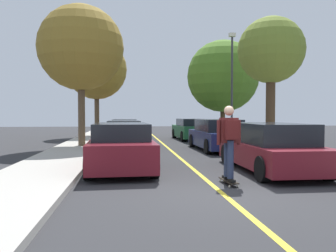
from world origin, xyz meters
name	(u,v)px	position (x,y,z in m)	size (l,w,h in m)	color
ground	(220,191)	(0.00, 0.00, 0.00)	(80.00, 80.00, 0.00)	#2D2D30
sidewalk_left	(10,193)	(-4.28, 0.00, 0.07)	(2.18, 56.00, 0.14)	#ADA89E
center_line	(187,164)	(0.00, 4.00, 0.00)	(0.12, 39.20, 0.01)	gold
parked_car_left_nearest	(121,147)	(-2.14, 3.06, 0.69)	(1.99, 4.20, 1.38)	maroon
parked_car_left_near	(124,134)	(-2.14, 10.13, 0.66)	(1.95, 4.53, 1.32)	#BCAD89
parked_car_left_far	(125,129)	(-2.14, 16.35, 0.66)	(1.97, 4.69, 1.31)	maroon
parked_car_right_nearest	(270,148)	(2.14, 2.37, 0.68)	(1.93, 4.54, 1.39)	maroon
parked_car_right_near	(218,135)	(2.14, 8.23, 0.69)	(1.98, 4.54, 1.41)	navy
parked_car_right_far	(191,129)	(2.14, 14.83, 0.67)	(2.02, 4.62, 1.36)	#1E5B33
street_tree_left_nearest	(81,48)	(-4.16, 9.76, 4.80)	(4.07, 4.07, 6.71)	brown
street_tree_left_near	(97,69)	(-4.16, 17.94, 4.85)	(4.30, 4.30, 6.88)	brown
street_tree_right_nearest	(271,51)	(4.16, 7.06, 4.34)	(2.83, 2.83, 5.67)	#4C3823
street_tree_right_near	(223,76)	(4.16, 14.53, 4.10)	(4.61, 4.61, 6.27)	#4C3823
fire_hydrant	(280,146)	(3.64, 5.00, 0.49)	(0.20, 0.20, 0.70)	#B2140F
streetlamp	(232,80)	(3.89, 11.74, 3.58)	(0.36, 0.24, 6.07)	#38383D
skateboard	(229,181)	(0.40, 0.67, 0.09)	(0.25, 0.85, 0.10)	black
skateboarder	(229,138)	(0.40, 0.64, 1.10)	(0.58, 0.70, 1.74)	black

